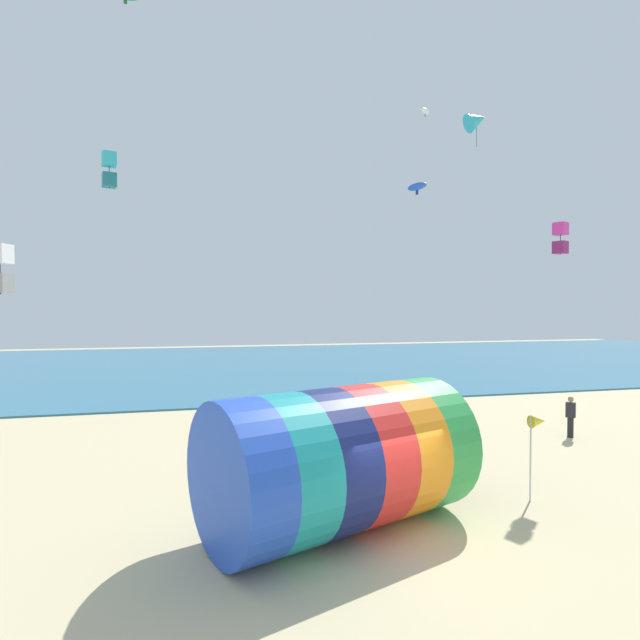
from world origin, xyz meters
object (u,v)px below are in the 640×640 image
object	(u,v)px
kite_cyan_box	(109,170)
giant_inflatable_tube	(340,458)
kite_handler	(445,454)
kite_blue_parafoil	(417,187)
bystander_near_water	(571,416)
kite_white_box	(0,268)
kite_white_parafoil	(425,111)
bystander_mid_beach	(376,399)
kite_cyan_delta	(477,120)
beach_flag	(537,425)
kite_magenta_box	(560,238)

from	to	relation	value
kite_cyan_box	giant_inflatable_tube	bearing A→B (deg)	-53.65
kite_handler	kite_blue_parafoil	bearing A→B (deg)	69.11
kite_cyan_box	bystander_near_water	bearing A→B (deg)	-9.64
kite_handler	kite_white_box	distance (m)	12.90
kite_white_parafoil	bystander_mid_beach	bearing A→B (deg)	-160.49
kite_cyan_delta	beach_flag	bearing A→B (deg)	-113.34
kite_white_parafoil	bystander_near_water	world-z (taller)	kite_white_parafoil
kite_handler	kite_cyan_delta	distance (m)	18.92
kite_white_parafoil	bystander_near_water	distance (m)	16.77
giant_inflatable_tube	bystander_near_water	distance (m)	13.09
kite_blue_parafoil	giant_inflatable_tube	bearing A→B (deg)	-120.14
kite_handler	kite_cyan_box	xyz separation A→B (m)	(-10.66, 6.84, 9.80)
giant_inflatable_tube	beach_flag	world-z (taller)	giant_inflatable_tube
kite_white_parafoil	kite_cyan_delta	bearing A→B (deg)	-13.32
kite_handler	beach_flag	distance (m)	2.87
giant_inflatable_tube	kite_white_parafoil	distance (m)	20.83
kite_cyan_box	kite_magenta_box	bearing A→B (deg)	-16.15
bystander_mid_beach	beach_flag	distance (m)	11.55
kite_handler	kite_cyan_box	size ratio (longest dim) A/B	1.23
kite_white_parafoil	kite_magenta_box	bearing A→B (deg)	-80.98
kite_handler	bystander_mid_beach	world-z (taller)	kite_handler
kite_blue_parafoil	beach_flag	size ratio (longest dim) A/B	0.64
giant_inflatable_tube	kite_handler	xyz separation A→B (m)	(3.98, 2.23, -0.83)
beach_flag	giant_inflatable_tube	bearing A→B (deg)	-175.88
kite_cyan_delta	kite_white_box	size ratio (longest dim) A/B	1.79
kite_cyan_delta	kite_magenta_box	world-z (taller)	kite_cyan_delta
kite_blue_parafoil	bystander_mid_beach	bearing A→B (deg)	-135.39
kite_white_parafoil	bystander_mid_beach	distance (m)	15.32
kite_white_box	bystander_near_water	xyz separation A→B (m)	(19.30, 4.94, -5.42)
kite_cyan_delta	beach_flag	distance (m)	18.48
kite_white_box	kite_white_parafoil	world-z (taller)	kite_white_parafoil
giant_inflatable_tube	bystander_near_water	xyz separation A→B (m)	(11.62, 5.96, -0.86)
kite_magenta_box	kite_white_parafoil	world-z (taller)	kite_white_parafoil
kite_cyan_delta	bystander_mid_beach	distance (m)	15.61
beach_flag	kite_blue_parafoil	bearing A→B (deg)	77.83
kite_cyan_delta	kite_white_box	bearing A→B (deg)	-148.75
kite_cyan_box	beach_flag	xyz separation A→B (m)	(12.51, -8.65, -8.57)
giant_inflatable_tube	beach_flag	xyz separation A→B (m)	(5.83, 0.42, 0.40)
giant_inflatable_tube	kite_blue_parafoil	bearing A→B (deg)	59.86
kite_handler	kite_cyan_box	bearing A→B (deg)	147.31
giant_inflatable_tube	kite_cyan_delta	world-z (taller)	kite_cyan_delta
kite_magenta_box	kite_handler	bearing A→B (deg)	-159.83
bystander_mid_beach	kite_white_parafoil	bearing A→B (deg)	19.51
kite_cyan_delta	kite_white_parafoil	size ratio (longest dim) A/B	2.38
kite_handler	bystander_mid_beach	xyz separation A→B (m)	(1.24, 9.64, -0.12)
kite_magenta_box	kite_white_parafoil	bearing A→B (deg)	99.02
bystander_near_water	bystander_mid_beach	xyz separation A→B (m)	(-6.40, 5.91, -0.09)
kite_handler	beach_flag	size ratio (longest dim) A/B	0.73
kite_blue_parafoil	kite_white_parafoil	size ratio (longest dim) A/B	1.75
giant_inflatable_tube	kite_cyan_delta	size ratio (longest dim) A/B	3.45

